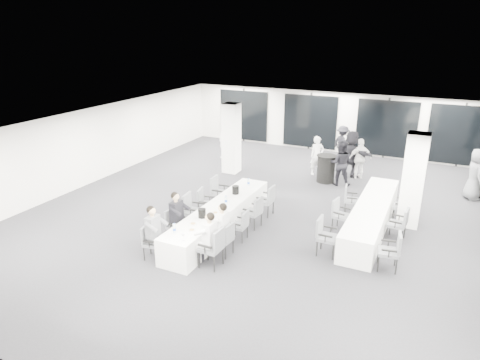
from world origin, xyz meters
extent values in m
cube|color=#232328|center=(0.00, 0.00, -0.01)|extent=(14.00, 16.00, 0.02)
cube|color=silver|center=(0.00, 0.00, 2.81)|extent=(14.00, 16.00, 0.02)
cube|color=silver|center=(-7.01, 0.00, 1.40)|extent=(0.02, 16.00, 2.80)
cube|color=silver|center=(0.00, 8.01, 1.40)|extent=(14.00, 0.02, 2.80)
cube|color=silver|center=(0.00, -8.01, 1.40)|extent=(14.00, 0.02, 2.80)
cube|color=black|center=(0.00, 7.94, 1.35)|extent=(13.60, 0.06, 2.50)
cube|color=white|center=(-2.80, 3.20, 1.40)|extent=(0.60, 0.60, 2.80)
cube|color=white|center=(4.20, 1.00, 1.40)|extent=(0.60, 0.60, 2.80)
cube|color=white|center=(-0.68, -1.76, 0.38)|extent=(0.90, 5.00, 0.75)
cube|color=white|center=(3.24, 0.27, 0.38)|extent=(0.90, 5.00, 0.75)
cylinder|color=black|center=(0.98, 3.66, 0.52)|extent=(0.66, 0.66, 1.04)
cylinder|color=black|center=(0.98, 3.66, 1.04)|extent=(0.75, 0.75, 0.02)
cube|color=#56595E|center=(-1.43, -3.91, 0.42)|extent=(0.51, 0.53, 0.07)
cube|color=#56595E|center=(-1.63, -3.95, 0.67)|extent=(0.14, 0.43, 0.43)
cylinder|color=black|center=(-1.65, -3.76, 0.19)|extent=(0.03, 0.03, 0.38)
cylinder|color=black|center=(-1.57, -4.13, 0.19)|extent=(0.03, 0.03, 0.38)
cylinder|color=black|center=(-1.28, -3.69, 0.19)|extent=(0.03, 0.03, 0.38)
cylinder|color=black|center=(-1.21, -4.05, 0.19)|extent=(0.03, 0.03, 0.38)
cube|color=black|center=(-1.48, -3.68, 0.58)|extent=(0.32, 0.10, 0.04)
cube|color=black|center=(-1.38, -4.13, 0.58)|extent=(0.32, 0.10, 0.04)
cube|color=#56595E|center=(-1.43, -2.86, 0.42)|extent=(0.49, 0.51, 0.08)
cube|color=#56595E|center=(-1.63, -2.83, 0.68)|extent=(0.12, 0.44, 0.43)
cylinder|color=black|center=(-1.59, -2.65, 0.19)|extent=(0.03, 0.03, 0.39)
cylinder|color=black|center=(-1.64, -3.02, 0.19)|extent=(0.03, 0.03, 0.39)
cylinder|color=black|center=(-1.22, -2.70, 0.19)|extent=(0.03, 0.03, 0.39)
cylinder|color=black|center=(-1.27, -3.07, 0.19)|extent=(0.03, 0.03, 0.39)
cube|color=black|center=(-1.40, -2.63, 0.58)|extent=(0.32, 0.08, 0.04)
cube|color=black|center=(-1.46, -3.09, 0.58)|extent=(0.32, 0.08, 0.04)
cube|color=#56595E|center=(-1.43, -1.91, 0.49)|extent=(0.55, 0.57, 0.09)
cube|color=#56595E|center=(-1.67, -1.94, 0.78)|extent=(0.12, 0.50, 0.50)
cylinder|color=black|center=(-1.67, -1.72, 0.22)|extent=(0.04, 0.04, 0.44)
cylinder|color=black|center=(-1.62, -2.15, 0.22)|extent=(0.04, 0.04, 0.44)
cylinder|color=black|center=(-1.24, -1.67, 0.22)|extent=(0.04, 0.04, 0.44)
cylinder|color=black|center=(-1.19, -2.10, 0.22)|extent=(0.04, 0.04, 0.44)
cube|color=black|center=(-1.46, -1.64, 0.67)|extent=(0.37, 0.08, 0.04)
cube|color=black|center=(-1.40, -2.18, 0.67)|extent=(0.37, 0.08, 0.04)
cube|color=#56595E|center=(-1.43, -1.18, 0.44)|extent=(0.53, 0.55, 0.08)
cube|color=#56595E|center=(-1.64, -1.22, 0.71)|extent=(0.14, 0.46, 0.45)
cylinder|color=black|center=(-1.66, -1.03, 0.20)|extent=(0.04, 0.04, 0.40)
cylinder|color=black|center=(-1.59, -1.41, 0.20)|extent=(0.04, 0.04, 0.40)
cylinder|color=black|center=(-1.27, -0.95, 0.20)|extent=(0.04, 0.04, 0.40)
cylinder|color=black|center=(-1.20, -1.34, 0.20)|extent=(0.04, 0.04, 0.40)
cube|color=black|center=(-1.47, -0.94, 0.61)|extent=(0.34, 0.10, 0.04)
cube|color=black|center=(-1.38, -1.42, 0.61)|extent=(0.34, 0.10, 0.04)
cube|color=#56595E|center=(-1.43, -0.28, 0.49)|extent=(0.54, 0.56, 0.09)
cube|color=#56595E|center=(-1.67, -0.30, 0.78)|extent=(0.10, 0.50, 0.50)
cylinder|color=black|center=(-1.66, -0.08, 0.22)|extent=(0.04, 0.04, 0.45)
cylinder|color=black|center=(-1.63, -0.51, 0.22)|extent=(0.04, 0.04, 0.45)
cylinder|color=black|center=(-1.23, -0.05, 0.22)|extent=(0.04, 0.04, 0.45)
cylinder|color=black|center=(-1.20, -0.48, 0.22)|extent=(0.04, 0.04, 0.45)
cube|color=black|center=(-1.45, -0.01, 0.67)|extent=(0.37, 0.07, 0.04)
cube|color=black|center=(-1.41, -0.55, 0.67)|extent=(0.37, 0.07, 0.04)
cube|color=#56595E|center=(0.07, -3.62, 0.49)|extent=(0.51, 0.54, 0.09)
cube|color=#56595E|center=(0.31, -3.62, 0.79)|extent=(0.08, 0.50, 0.50)
cylinder|color=black|center=(0.28, -3.84, 0.22)|extent=(0.04, 0.04, 0.45)
cylinder|color=black|center=(0.29, -3.40, 0.22)|extent=(0.04, 0.04, 0.45)
cylinder|color=black|center=(-0.15, -3.83, 0.22)|extent=(0.04, 0.04, 0.45)
cylinder|color=black|center=(-0.14, -3.39, 0.22)|extent=(0.04, 0.04, 0.45)
cube|color=black|center=(0.06, -3.89, 0.68)|extent=(0.37, 0.05, 0.04)
cube|color=black|center=(0.08, -3.34, 0.68)|extent=(0.37, 0.05, 0.04)
cube|color=#56595E|center=(0.07, -2.98, 0.43)|extent=(0.46, 0.48, 0.08)
cube|color=#56595E|center=(0.28, -3.00, 0.68)|extent=(0.08, 0.44, 0.44)
cylinder|color=black|center=(0.25, -3.18, 0.19)|extent=(0.03, 0.03, 0.39)
cylinder|color=black|center=(0.27, -2.80, 0.19)|extent=(0.03, 0.03, 0.39)
cylinder|color=black|center=(-0.13, -3.16, 0.19)|extent=(0.03, 0.03, 0.39)
cylinder|color=black|center=(-0.11, -2.78, 0.19)|extent=(0.03, 0.03, 0.39)
cube|color=black|center=(0.06, -3.22, 0.59)|extent=(0.32, 0.06, 0.04)
cube|color=black|center=(0.09, -2.74, 0.59)|extent=(0.32, 0.06, 0.04)
cube|color=#56595E|center=(0.07, -2.05, 0.41)|extent=(0.43, 0.44, 0.07)
cube|color=#56595E|center=(0.27, -2.04, 0.65)|extent=(0.06, 0.42, 0.41)
cylinder|color=black|center=(0.26, -2.22, 0.18)|extent=(0.03, 0.03, 0.37)
cylinder|color=black|center=(0.25, -1.86, 0.18)|extent=(0.03, 0.03, 0.37)
cylinder|color=black|center=(-0.10, -2.23, 0.18)|extent=(0.03, 0.03, 0.37)
cylinder|color=black|center=(-0.11, -1.87, 0.18)|extent=(0.03, 0.03, 0.37)
cube|color=black|center=(0.08, -2.27, 0.56)|extent=(0.31, 0.04, 0.04)
cube|color=black|center=(0.07, -1.82, 0.56)|extent=(0.31, 0.04, 0.04)
cube|color=#56595E|center=(0.07, -1.15, 0.44)|extent=(0.52, 0.53, 0.08)
cube|color=#56595E|center=(0.29, -1.17, 0.71)|extent=(0.12, 0.46, 0.45)
cylinder|color=black|center=(0.24, -1.37, 0.20)|extent=(0.04, 0.04, 0.41)
cylinder|color=black|center=(0.29, -0.98, 0.20)|extent=(0.04, 0.04, 0.41)
cylinder|color=black|center=(-0.15, -1.31, 0.20)|extent=(0.04, 0.04, 0.41)
cylinder|color=black|center=(-0.10, -0.92, 0.20)|extent=(0.04, 0.04, 0.41)
cube|color=black|center=(0.04, -1.39, 0.61)|extent=(0.34, 0.09, 0.04)
cube|color=black|center=(0.10, -0.90, 0.61)|extent=(0.34, 0.09, 0.04)
cube|color=#56595E|center=(0.07, -0.18, 0.46)|extent=(0.49, 0.51, 0.08)
cube|color=#56595E|center=(0.30, -0.19, 0.74)|extent=(0.08, 0.47, 0.47)
cylinder|color=black|center=(0.27, -0.39, 0.21)|extent=(0.04, 0.04, 0.42)
cylinder|color=black|center=(0.28, 0.01, 0.21)|extent=(0.04, 0.04, 0.42)
cylinder|color=black|center=(-0.14, -0.38, 0.21)|extent=(0.04, 0.04, 0.42)
cylinder|color=black|center=(-0.13, 0.03, 0.21)|extent=(0.04, 0.04, 0.42)
cube|color=black|center=(0.06, -0.44, 0.63)|extent=(0.35, 0.05, 0.04)
cube|color=black|center=(0.08, 0.07, 0.63)|extent=(0.35, 0.05, 0.04)
cube|color=#56595E|center=(2.49, -1.81, 0.47)|extent=(0.49, 0.51, 0.08)
cube|color=#56595E|center=(2.26, -1.81, 0.76)|extent=(0.06, 0.48, 0.48)
cylinder|color=black|center=(2.28, -1.60, 0.22)|extent=(0.04, 0.04, 0.43)
cylinder|color=black|center=(2.28, -2.02, 0.22)|extent=(0.04, 0.04, 0.43)
cylinder|color=black|center=(2.70, -1.60, 0.22)|extent=(0.04, 0.04, 0.43)
cylinder|color=black|center=(2.70, -2.02, 0.22)|extent=(0.04, 0.04, 0.43)
cube|color=black|center=(2.49, -1.54, 0.65)|extent=(0.36, 0.04, 0.04)
cube|color=black|center=(2.49, -2.07, 0.65)|extent=(0.36, 0.04, 0.04)
cube|color=#56595E|center=(2.49, -0.22, 0.44)|extent=(0.52, 0.53, 0.08)
cube|color=#56595E|center=(2.28, -0.18, 0.70)|extent=(0.13, 0.45, 0.44)
cylinder|color=black|center=(2.34, 0.01, 0.20)|extent=(0.03, 0.03, 0.40)
cylinder|color=black|center=(2.27, -0.37, 0.20)|extent=(0.03, 0.03, 0.40)
cylinder|color=black|center=(2.72, -0.06, 0.20)|extent=(0.03, 0.03, 0.40)
cylinder|color=black|center=(2.65, -0.44, 0.20)|extent=(0.03, 0.03, 0.40)
cube|color=black|center=(2.53, 0.02, 0.60)|extent=(0.33, 0.09, 0.04)
cube|color=black|center=(2.45, -0.46, 0.60)|extent=(0.33, 0.09, 0.04)
cube|color=#56595E|center=(2.49, 1.15, 0.42)|extent=(0.51, 0.52, 0.08)
cube|color=#56595E|center=(2.29, 1.11, 0.68)|extent=(0.14, 0.43, 0.43)
cylinder|color=black|center=(2.27, 1.30, 0.19)|extent=(0.03, 0.03, 0.38)
cylinder|color=black|center=(2.34, 0.93, 0.19)|extent=(0.03, 0.03, 0.38)
cylinder|color=black|center=(2.64, 1.37, 0.19)|extent=(0.03, 0.03, 0.38)
cylinder|color=black|center=(2.71, 1.00, 0.19)|extent=(0.03, 0.03, 0.38)
cube|color=black|center=(2.45, 1.38, 0.58)|extent=(0.32, 0.10, 0.04)
cube|color=black|center=(2.54, 0.92, 0.58)|extent=(0.32, 0.10, 0.04)
cube|color=#56595E|center=(3.99, -1.88, 0.46)|extent=(0.54, 0.56, 0.08)
cube|color=#56595E|center=(4.21, -1.84, 0.74)|extent=(0.14, 0.47, 0.47)
cylinder|color=black|center=(4.23, -2.05, 0.21)|extent=(0.04, 0.04, 0.42)
cylinder|color=black|center=(4.16, -1.64, 0.21)|extent=(0.04, 0.04, 0.42)
cylinder|color=black|center=(3.82, -2.11, 0.21)|extent=(0.04, 0.04, 0.42)
cylinder|color=black|center=(3.76, -1.71, 0.21)|extent=(0.04, 0.04, 0.42)
cube|color=black|center=(4.03, -2.13, 0.63)|extent=(0.35, 0.10, 0.04)
cube|color=black|center=(3.95, -1.63, 0.63)|extent=(0.35, 0.10, 0.04)
cube|color=#56595E|center=(3.99, -0.15, 0.45)|extent=(0.50, 0.52, 0.08)
cube|color=#56595E|center=(4.21, -0.17, 0.72)|extent=(0.10, 0.46, 0.46)
cylinder|color=black|center=(4.17, -0.37, 0.20)|extent=(0.04, 0.04, 0.41)
cylinder|color=black|center=(4.21, 0.03, 0.20)|extent=(0.04, 0.04, 0.41)
cylinder|color=black|center=(3.77, -0.33, 0.20)|extent=(0.04, 0.04, 0.41)
cylinder|color=black|center=(3.81, 0.06, 0.20)|extent=(0.04, 0.04, 0.41)
cube|color=black|center=(3.97, -0.40, 0.62)|extent=(0.34, 0.07, 0.04)
cube|color=black|center=(4.02, 0.09, 0.62)|extent=(0.34, 0.07, 0.04)
cube|color=#56595E|center=(3.99, 1.12, 0.49)|extent=(0.51, 0.53, 0.09)
cube|color=#56595E|center=(4.23, 1.12, 0.78)|extent=(0.08, 0.50, 0.50)
cylinder|color=black|center=(4.21, 0.91, 0.22)|extent=(0.04, 0.04, 0.44)
cylinder|color=black|center=(4.20, 1.34, 0.22)|extent=(0.04, 0.04, 0.44)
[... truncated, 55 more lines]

